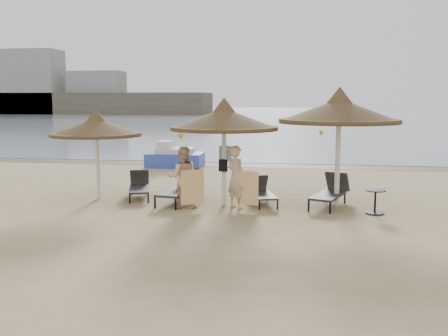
{
  "coord_description": "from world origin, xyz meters",
  "views": [
    {
      "loc": [
        2.45,
        -12.73,
        2.98
      ],
      "look_at": [
        0.23,
        1.2,
        1.0
      ],
      "focal_mm": 40.0,
      "sensor_mm": 36.0,
      "label": 1
    }
  ],
  "objects_px": {
    "lounger_far_left": "(139,186)",
    "palapa_left": "(96,127)",
    "side_table": "(375,202)",
    "lounger_near_left": "(182,187)",
    "person_left": "(183,172)",
    "person_right": "(236,172)",
    "palapa_center": "(224,120)",
    "lounger_far_right": "(331,191)",
    "pedal_boat": "(174,157)",
    "lounger_near_right": "(262,192)",
    "palapa_right": "(339,111)"
  },
  "relations": [
    {
      "from": "lounger_near_left",
      "to": "person_right",
      "type": "relative_size",
      "value": 1.07
    },
    {
      "from": "palapa_center",
      "to": "palapa_right",
      "type": "height_order",
      "value": "palapa_right"
    },
    {
      "from": "lounger_far_left",
      "to": "side_table",
      "type": "xyz_separation_m",
      "value": [
        6.76,
        -1.15,
        -0.05
      ]
    },
    {
      "from": "palapa_center",
      "to": "side_table",
      "type": "height_order",
      "value": "palapa_center"
    },
    {
      "from": "palapa_center",
      "to": "lounger_near_right",
      "type": "xyz_separation_m",
      "value": [
        1.03,
        0.37,
        -2.06
      ]
    },
    {
      "from": "person_left",
      "to": "lounger_near_right",
      "type": "bearing_deg",
      "value": -166.31
    },
    {
      "from": "palapa_right",
      "to": "lounger_near_left",
      "type": "distance_m",
      "value": 4.93
    },
    {
      "from": "palapa_right",
      "to": "pedal_boat",
      "type": "relative_size",
      "value": 1.37
    },
    {
      "from": "side_table",
      "to": "lounger_near_left",
      "type": "bearing_deg",
      "value": 172.22
    },
    {
      "from": "lounger_far_left",
      "to": "side_table",
      "type": "relative_size",
      "value": 2.88
    },
    {
      "from": "lounger_near_left",
      "to": "palapa_center",
      "type": "bearing_deg",
      "value": 0.34
    },
    {
      "from": "palapa_center",
      "to": "palapa_right",
      "type": "distance_m",
      "value": 3.15
    },
    {
      "from": "palapa_center",
      "to": "side_table",
      "type": "distance_m",
      "value": 4.59
    },
    {
      "from": "lounger_far_right",
      "to": "pedal_boat",
      "type": "distance_m",
      "value": 9.5
    },
    {
      "from": "person_left",
      "to": "lounger_far_left",
      "type": "bearing_deg",
      "value": -47.47
    },
    {
      "from": "lounger_near_right",
      "to": "person_left",
      "type": "relative_size",
      "value": 0.89
    },
    {
      "from": "lounger_near_right",
      "to": "lounger_near_left",
      "type": "bearing_deg",
      "value": 166.97
    },
    {
      "from": "palapa_center",
      "to": "lounger_far_right",
      "type": "bearing_deg",
      "value": 7.44
    },
    {
      "from": "side_table",
      "to": "person_right",
      "type": "distance_m",
      "value": 3.73
    },
    {
      "from": "person_left",
      "to": "side_table",
      "type": "bearing_deg",
      "value": 169.96
    },
    {
      "from": "palapa_left",
      "to": "lounger_near_right",
      "type": "relative_size",
      "value": 1.56
    },
    {
      "from": "palapa_left",
      "to": "pedal_boat",
      "type": "xyz_separation_m",
      "value": [
        0.43,
        7.25,
        -1.72
      ]
    },
    {
      "from": "lounger_near_left",
      "to": "lounger_far_right",
      "type": "relative_size",
      "value": 1.05
    },
    {
      "from": "person_left",
      "to": "person_right",
      "type": "distance_m",
      "value": 1.45
    },
    {
      "from": "lounger_near_left",
      "to": "lounger_far_left",
      "type": "bearing_deg",
      "value": 173.74
    },
    {
      "from": "lounger_far_left",
      "to": "palapa_right",
      "type": "bearing_deg",
      "value": -21.28
    },
    {
      "from": "palapa_left",
      "to": "pedal_boat",
      "type": "bearing_deg",
      "value": 86.59
    },
    {
      "from": "person_right",
      "to": "lounger_near_left",
      "type": "bearing_deg",
      "value": 17.79
    },
    {
      "from": "palapa_center",
      "to": "lounger_far_left",
      "type": "height_order",
      "value": "palapa_center"
    },
    {
      "from": "pedal_boat",
      "to": "side_table",
      "type": "bearing_deg",
      "value": -47.79
    },
    {
      "from": "person_left",
      "to": "lounger_far_right",
      "type": "bearing_deg",
      "value": -177.36
    },
    {
      "from": "palapa_center",
      "to": "lounger_far_left",
      "type": "distance_m",
      "value": 3.46
    },
    {
      "from": "person_left",
      "to": "pedal_boat",
      "type": "relative_size",
      "value": 0.8
    },
    {
      "from": "palapa_center",
      "to": "palapa_left",
      "type": "bearing_deg",
      "value": 177.18
    },
    {
      "from": "person_left",
      "to": "person_right",
      "type": "bearing_deg",
      "value": 174.95
    },
    {
      "from": "lounger_far_left",
      "to": "lounger_near_right",
      "type": "relative_size",
      "value": 1.05
    },
    {
      "from": "palapa_center",
      "to": "palapa_right",
      "type": "xyz_separation_m",
      "value": [
        3.12,
        0.29,
        0.23
      ]
    },
    {
      "from": "lounger_far_left",
      "to": "side_table",
      "type": "bearing_deg",
      "value": -27.39
    },
    {
      "from": "lounger_near_right",
      "to": "side_table",
      "type": "height_order",
      "value": "lounger_near_right"
    },
    {
      "from": "lounger_far_left",
      "to": "palapa_left",
      "type": "bearing_deg",
      "value": -175.09
    },
    {
      "from": "side_table",
      "to": "person_left",
      "type": "height_order",
      "value": "person_left"
    },
    {
      "from": "lounger_far_left",
      "to": "person_left",
      "type": "height_order",
      "value": "person_left"
    },
    {
      "from": "pedal_boat",
      "to": "person_right",
      "type": "bearing_deg",
      "value": -65.25
    },
    {
      "from": "palapa_center",
      "to": "person_right",
      "type": "bearing_deg",
      "value": -47.39
    },
    {
      "from": "lounger_far_right",
      "to": "person_left",
      "type": "xyz_separation_m",
      "value": [
        -4.02,
        -0.97,
        0.59
      ]
    },
    {
      "from": "person_right",
      "to": "pedal_boat",
      "type": "bearing_deg",
      "value": -25.09
    },
    {
      "from": "lounger_near_right",
      "to": "pedal_boat",
      "type": "relative_size",
      "value": 0.71
    },
    {
      "from": "person_right",
      "to": "palapa_left",
      "type": "bearing_deg",
      "value": 30.85
    },
    {
      "from": "lounger_far_right",
      "to": "person_right",
      "type": "relative_size",
      "value": 1.02
    },
    {
      "from": "lounger_near_left",
      "to": "person_right",
      "type": "bearing_deg",
      "value": -11.09
    }
  ]
}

